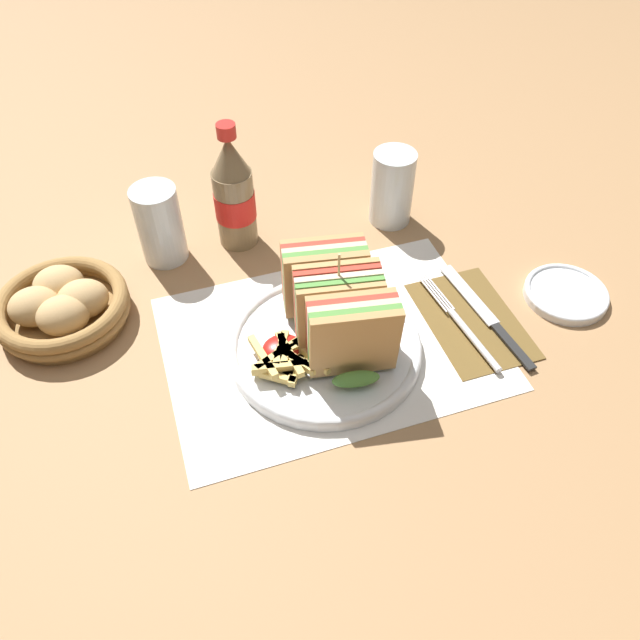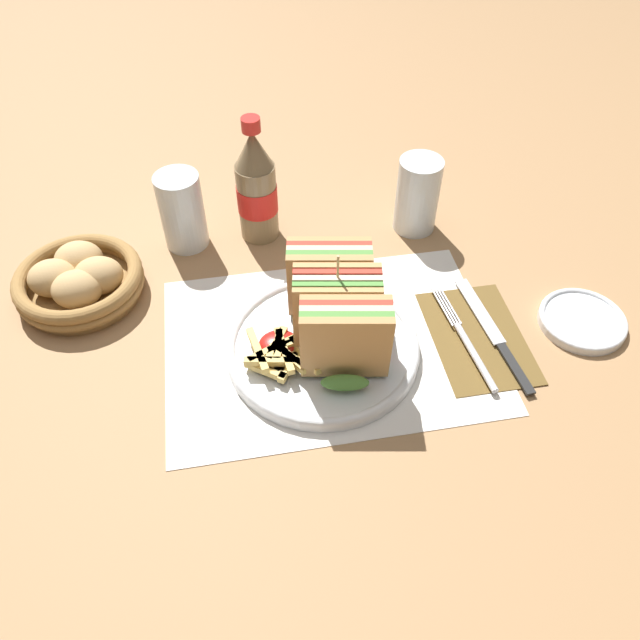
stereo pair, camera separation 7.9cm
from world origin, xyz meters
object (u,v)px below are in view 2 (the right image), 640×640
fork (469,346)px  knife (494,334)px  club_sandwich (337,309)px  glass_far (182,211)px  plate_main (323,347)px  bread_basket (79,280)px  glass_near (417,199)px  coke_bottle_near (256,188)px  side_saucer (582,320)px

fork → knife: (0.04, 0.02, -0.00)m
club_sandwich → fork: bearing=-11.7°
club_sandwich → glass_far: 0.31m
plate_main → bread_basket: size_ratio=1.41×
glass_far → club_sandwich: bearing=-53.4°
plate_main → glass_far: size_ratio=2.10×
plate_main → club_sandwich: (0.02, 0.01, 0.06)m
glass_far → bread_basket: glass_far is taller
bread_basket → glass_near: bearing=7.6°
glass_far → coke_bottle_near: bearing=1.3°
knife → coke_bottle_near: 0.40m
fork → plate_main: bearing=165.7°
plate_main → club_sandwich: club_sandwich is taller
bread_basket → side_saucer: bread_basket is taller
coke_bottle_near → fork: bearing=-49.8°
fork → side_saucer: size_ratio=1.64×
club_sandwich → glass_far: bearing=126.6°
knife → coke_bottle_near: size_ratio=1.07×
club_sandwich → bread_basket: club_sandwich is taller
bread_basket → side_saucer: (0.67, -0.18, -0.02)m
fork → glass_near: size_ratio=1.60×
fork → glass_near: 0.26m
plate_main → glass_far: bearing=123.1°
glass_near → glass_far: size_ratio=1.00×
glass_near → coke_bottle_near: bearing=174.2°
coke_bottle_near → glass_far: 0.11m
plate_main → fork: plate_main is taller
coke_bottle_near → glass_near: coke_bottle_near is taller
club_sandwich → glass_far: (-0.18, 0.25, -0.01)m
bread_basket → glass_far: bearing=30.8°
glass_near → side_saucer: (0.17, -0.24, -0.04)m
club_sandwich → fork: (0.17, -0.04, -0.06)m
plate_main → side_saucer: size_ratio=2.16×
glass_near → side_saucer: bearing=-55.6°
fork → glass_far: glass_far is taller
fork → glass_far: 0.45m
glass_near → bread_basket: (-0.50, -0.07, -0.02)m
glass_far → side_saucer: bearing=-27.1°
club_sandwich → glass_near: size_ratio=1.61×
knife → coke_bottle_near: bearing=130.7°
knife → side_saucer: (0.13, 0.00, 0.00)m
knife → glass_far: size_ratio=1.77×
knife → bread_basket: 0.57m
bread_basket → side_saucer: bearing=-14.8°
bread_basket → side_saucer: 0.69m
coke_bottle_near → glass_far: (-0.11, -0.00, -0.03)m
knife → glass_far: glass_far is taller
knife → bread_basket: bread_basket is taller
fork → coke_bottle_near: (-0.24, 0.29, 0.08)m
coke_bottle_near → glass_far: size_ratio=1.66×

